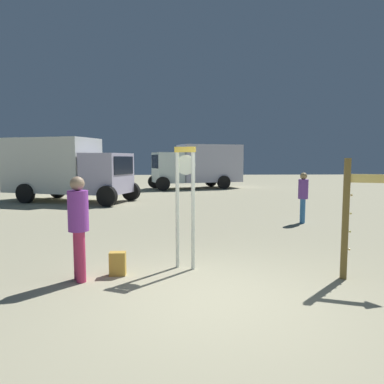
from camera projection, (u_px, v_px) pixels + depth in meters
name	position (u px, v px, depth m)	size (l,w,h in m)	color
ground_plane	(216.00, 300.00, 5.12)	(80.00, 80.00, 0.00)	#9C9677
standing_clock	(185.00, 196.00, 6.49)	(0.39, 0.24, 2.27)	white
arrow_sign	(368.00, 200.00, 5.80)	(0.97, 0.49, 2.06)	brown
person_near_clock	(78.00, 223.00, 5.84)	(0.34, 0.34, 1.76)	#BB2E57
backpack	(118.00, 264.00, 6.19)	(0.28, 0.22, 0.42)	gold
person_distant	(303.00, 195.00, 11.16)	(0.31, 0.31, 1.61)	teal
box_truck_near	(64.00, 168.00, 16.87)	(6.60, 4.29, 3.03)	silver
box_truck_far	(199.00, 165.00, 24.42)	(6.64, 4.08, 3.01)	silver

